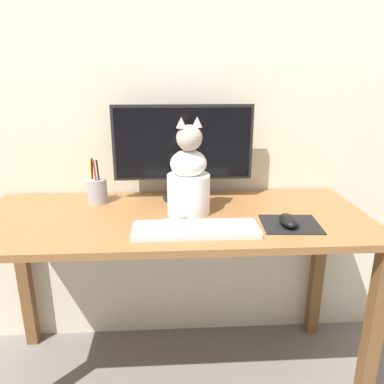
% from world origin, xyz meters
% --- Properties ---
extents(ground_plane, '(12.00, 12.00, 0.00)m').
position_xyz_m(ground_plane, '(0.00, 0.00, 0.00)').
color(ground_plane, slate).
extents(wall_back, '(7.00, 0.04, 2.50)m').
position_xyz_m(wall_back, '(0.00, 0.32, 1.25)').
color(wall_back, beige).
rests_on(wall_back, ground_plane).
extents(desk, '(1.43, 0.58, 0.73)m').
position_xyz_m(desk, '(0.00, 0.00, 0.62)').
color(desk, brown).
rests_on(desk, ground_plane).
extents(monitor, '(0.56, 0.17, 0.38)m').
position_xyz_m(monitor, '(0.04, 0.19, 0.94)').
color(monitor, black).
rests_on(monitor, desk).
extents(keyboard, '(0.41, 0.13, 0.02)m').
position_xyz_m(keyboard, '(0.07, -0.16, 0.74)').
color(keyboard, silver).
rests_on(keyboard, desk).
extents(mousepad_right, '(0.21, 0.18, 0.00)m').
position_xyz_m(mousepad_right, '(0.40, -0.11, 0.73)').
color(mousepad_right, black).
rests_on(mousepad_right, desk).
extents(computer_mouse_right, '(0.06, 0.11, 0.04)m').
position_xyz_m(computer_mouse_right, '(0.39, -0.13, 0.75)').
color(computer_mouse_right, black).
rests_on(computer_mouse_right, mousepad_right).
extents(cat, '(0.21, 0.23, 0.36)m').
position_xyz_m(cat, '(0.06, 0.02, 0.86)').
color(cat, white).
rests_on(cat, desk).
extents(pen_cup, '(0.08, 0.08, 0.18)m').
position_xyz_m(pen_cup, '(-0.30, 0.16, 0.78)').
color(pen_cup, '#99999E').
rests_on(pen_cup, desk).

